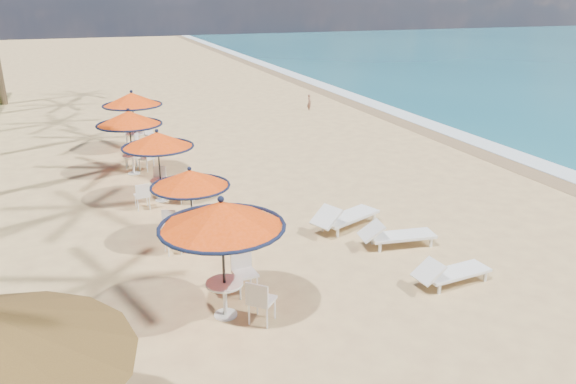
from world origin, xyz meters
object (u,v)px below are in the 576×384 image
Objects in this scene: station_1 at (189,189)px; station_4 at (134,106)px; lounger_mid at (395,234)px; lounger_far at (344,217)px; station_0 at (225,225)px; lounger_near at (449,272)px; station_2 at (158,149)px; station_3 at (130,124)px.

station_1 is 0.84× the size of station_4.
lounger_mid is 0.90× the size of lounger_far.
station_0 is 1.23× the size of station_1.
station_0 is at bearing -164.49° from lounger_far.
lounger_near is (5.00, -4.14, -1.24)m from station_1.
station_3 is (-0.52, 3.24, 0.15)m from station_2.
station_2 is 9.47m from lounger_near.
station_0 is at bearing -88.49° from station_4.
lounger_far is at bearing -55.92° from station_3.
station_0 reaches higher than station_3.
station_0 is at bearing -89.50° from station_1.
station_2 is (-0.29, 7.25, -0.29)m from station_0.
station_3 reaches higher than lounger_near.
station_1 is 0.88× the size of station_3.
station_0 reaches higher than station_4.
station_0 is at bearing -153.11° from lounger_mid.
lounger_far is (4.16, -0.44, -1.18)m from station_1.
station_2 is 3.29m from station_3.
station_1 is 0.93× the size of lounger_far.
lounger_mid is at bearing 19.26° from station_0.
station_4 is at bearing 90.66° from station_2.
station_1 is at bearing -88.13° from station_4.
station_2 is 0.92× the size of station_4.
station_4 is at bearing 121.04° from lounger_mid.
station_4 is at bearing 91.51° from station_0.
station_4 is at bearing 82.17° from station_3.
station_3 is 3.29m from station_4.
station_2 is at bearing 140.45° from lounger_mid.
station_1 is 3.63m from station_2.
lounger_far is (4.12, 3.20, -1.61)m from station_0.
station_4 is 1.31× the size of lounger_near.
station_0 is 5.40m from lounger_mid.
station_0 is at bearing -87.73° from station_2.
station_4 is 15.31m from lounger_near.
station_2 reaches higher than lounger_near.
station_4 is 13.23m from lounger_mid.
lounger_far reaches higher than lounger_mid.
station_4 reaches higher than station_3.
station_1 is 10.13m from station_4.
station_2 is 1.13× the size of lounger_mid.
lounger_far is (4.94, -7.30, -1.48)m from station_3.
lounger_far is at bearing -5.98° from station_1.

